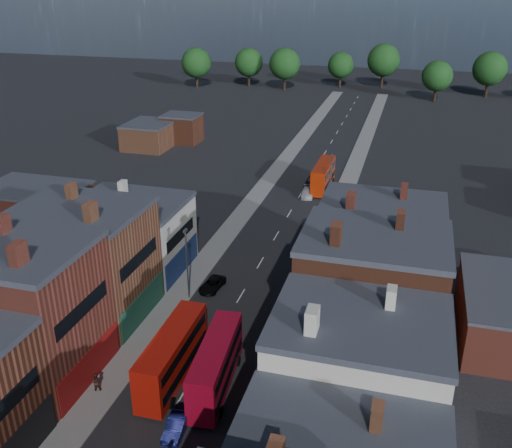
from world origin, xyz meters
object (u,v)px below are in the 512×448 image
Objects in this scene: car_3 at (308,192)px; bus_1 at (216,365)px; ped_1 at (96,382)px; bus_0 at (172,355)px; car_1 at (177,425)px; car_2 at (212,285)px; bus_2 at (323,175)px.

bus_1 is at bearing -95.17° from car_3.
bus_0 is at bearing -172.38° from ped_1.
bus_0 is 2.74× the size of car_1.
bus_0 is 6.60m from ped_1.
car_1 reaches higher than car_2.
car_3 is (0.00, 51.85, 0.00)m from car_1.
car_1 is 8.62m from ped_1.
bus_1 is 2.33× the size of car_3.
bus_0 reaches higher than car_1.
car_1 is at bearing -64.95° from bus_0.
bus_2 is 54.29m from ped_1.
ped_1 is at bearing 160.00° from car_1.
bus_0 reaches higher than ped_1.
bus_0 is 3.91m from bus_1.
ped_1 reaches higher than car_3.
car_1 is (-1.70, -55.77, -1.67)m from bus_2.
car_2 is 2.50× the size of ped_1.
car_1 is 21.38m from car_2.
car_3 is 2.72× the size of ped_1.
bus_1 is (3.91, -0.09, -0.11)m from bus_0.
car_3 is (4.67, 30.98, 0.08)m from car_2.
bus_0 is 2.41× the size of car_3.
car_2 is 18.79m from ped_1.
car_2 is at bearing -105.24° from car_3.
bus_2 reaches higher than car_2.
bus_2 is 55.82m from car_1.
car_3 is (2.70, 46.24, -1.83)m from bus_0.
bus_1 is 6.35× the size of ped_1.
car_2 is 0.92× the size of car_3.
car_3 is (-1.21, 46.33, -1.72)m from bus_1.
car_1 is at bearing -71.71° from car_2.
car_1 is at bearing -96.66° from car_3.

